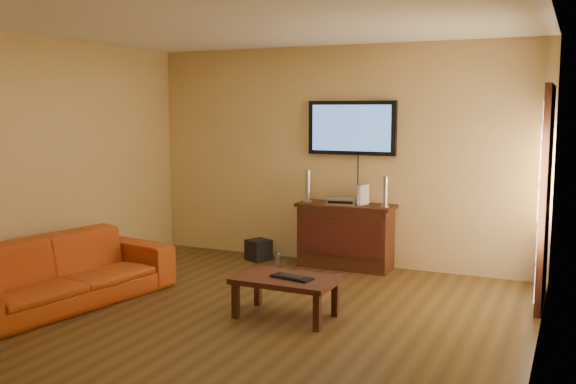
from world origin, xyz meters
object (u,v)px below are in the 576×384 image
Objects in this scene: speaker_left at (308,187)px; media_console at (345,236)px; game_console at (363,195)px; bottle at (278,259)px; sofa at (61,261)px; television at (352,128)px; subwoofer at (259,250)px; speaker_right at (385,193)px; av_receiver at (342,201)px; coffee_table at (286,283)px; keyboard at (292,277)px.

media_console is at bearing 2.46° from speaker_left.
bottle is at bearing -145.06° from game_console.
bottle is (-0.78, -0.27, -0.31)m from media_console.
game_console is (2.25, 2.62, 0.46)m from sofa.
media_console is 1.32m from television.
media_console is 2.99× the size of speaker_left.
sofa is at bearing -85.07° from subwoofer.
av_receiver is (-0.53, -0.01, -0.13)m from speaker_right.
subwoofer is (-1.11, -0.05, -0.69)m from av_receiver.
speaker_right is 1.37× the size of subwoofer.
television reaches higher than media_console.
speaker_right is at bearing 7.09° from game_console.
av_receiver is (0.45, -0.01, -0.14)m from speaker_left.
speaker_right is (0.50, -0.21, -0.75)m from television.
bottle is (-1.28, -0.25, -0.87)m from speaker_right.
speaker_left reaches higher than game_console.
television is 0.83m from game_console.
television is at bearing 37.72° from subwoofer.
av_receiver is at bearing 94.87° from coffee_table.
game_console is at bearing 3.40° from av_receiver.
media_console is 2.03m from coffee_table.
game_console reaches higher than subwoofer.
media_console is 0.52× the size of sofa.
subwoofer is (-1.28, 1.94, -0.20)m from coffee_table.
game_console is at bearing -30.45° from sofa.
game_console reaches higher than av_receiver.
speaker_left is 1.07m from subwoofer.
speaker_right is at bearing -0.30° from speaker_left.
sofa is 5.42× the size of keyboard.
sofa is 2.68m from subwoofer.
sofa is 3.04m from speaker_left.
av_receiver is 2.06m from keyboard.
speaker_left reaches higher than media_console.
keyboard is (0.07, -0.01, 0.06)m from coffee_table.
television is at bearing 95.09° from keyboard.
speaker_left reaches higher than keyboard.
media_console is 4.92× the size of game_console.
sofa is at bearing -112.72° from game_console.
av_receiver is (-0.04, -0.03, 0.43)m from media_console.
speaker_right is (0.37, 2.00, 0.62)m from coffee_table.
game_console is 0.57× the size of keyboard.
television is at bearing 30.45° from bottle.
speaker_right is at bearing 81.55° from keyboard.
media_console reaches higher than coffee_table.
subwoofer is at bearing 171.49° from av_receiver.
av_receiver is 1.31× the size of subwoofer.
sofa is 6.31× the size of speaker_right.
game_console is (-0.29, 0.06, -0.05)m from speaker_right.
sofa reaches higher than bottle.
television is 2.58m from keyboard.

